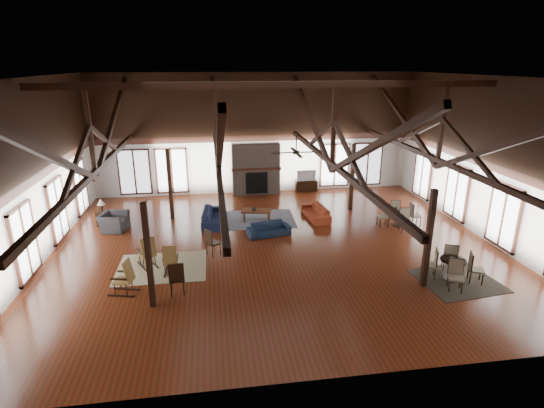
{
  "coord_description": "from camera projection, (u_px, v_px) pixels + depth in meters",
  "views": [
    {
      "loc": [
        -2.21,
        -14.18,
        6.47
      ],
      "look_at": [
        0.0,
        1.0,
        1.31
      ],
      "focal_mm": 28.0,
      "sensor_mm": 36.0,
      "label": 1
    }
  ],
  "objects": [
    {
      "name": "cup_near",
      "position": [
        452.0,
        259.0,
        12.99
      ],
      "size": [
        0.15,
        0.15,
        0.09
      ],
      "primitive_type": "imported",
      "rotation": [
        0.0,
        0.0,
        0.31
      ],
      "color": "#B2B2B2",
      "rests_on": "cafe_table_near"
    },
    {
      "name": "tv_console",
      "position": [
        306.0,
        186.0,
        22.27
      ],
      "size": [
        1.13,
        0.42,
        0.56
      ],
      "primitive_type": "cube",
      "color": "black",
      "rests_on": "floor"
    },
    {
      "name": "side_chair_a",
      "position": [
        211.0,
        240.0,
        14.74
      ],
      "size": [
        0.58,
        0.58,
        0.98
      ],
      "rotation": [
        0.0,
        0.0,
        -0.94
      ],
      "color": "black",
      "rests_on": "floor"
    },
    {
      "name": "cup_far",
      "position": [
        399.0,
        209.0,
        17.41
      ],
      "size": [
        0.14,
        0.14,
        0.11
      ],
      "primitive_type": "imported",
      "rotation": [
        0.0,
        0.0,
        -0.01
      ],
      "color": "#B2B2B2",
      "rests_on": "cafe_table_far"
    },
    {
      "name": "sofa_orange",
      "position": [
        316.0,
        212.0,
        18.35
      ],
      "size": [
        1.97,
        0.94,
        0.56
      ],
      "primitive_type": "imported",
      "rotation": [
        0.0,
        0.0,
        -1.46
      ],
      "color": "#98361D",
      "rests_on": "floor"
    },
    {
      "name": "cafe_table_far",
      "position": [
        399.0,
        215.0,
        17.46
      ],
      "size": [
        1.82,
        1.82,
        0.95
      ],
      "rotation": [
        0.0,
        0.0,
        -0.06
      ],
      "color": "black",
      "rests_on": "floor"
    },
    {
      "name": "rug_dark",
      "position": [
        457.0,
        281.0,
        13.18
      ],
      "size": [
        2.54,
        2.36,
        0.01
      ],
      "primitive_type": "cube",
      "rotation": [
        0.0,
        0.0,
        0.11
      ],
      "color": "black",
      "rests_on": "floor"
    },
    {
      "name": "vase",
      "position": [
        254.0,
        209.0,
        17.88
      ],
      "size": [
        0.21,
        0.21,
        0.2
      ],
      "primitive_type": "imported",
      "rotation": [
        0.0,
        0.0,
        0.1
      ],
      "color": "#B2B2B2",
      "rests_on": "coffee_table"
    },
    {
      "name": "side_table_lamp",
      "position": [
        103.0,
        215.0,
        17.55
      ],
      "size": [
        0.45,
        0.45,
        1.15
      ],
      "color": "black",
      "rests_on": "floor"
    },
    {
      "name": "cafe_table_near",
      "position": [
        453.0,
        266.0,
        13.12
      ],
      "size": [
        1.84,
        1.84,
        0.95
      ],
      "rotation": [
        0.0,
        0.0,
        -0.39
      ],
      "color": "black",
      "rests_on": "floor"
    },
    {
      "name": "coffee_table",
      "position": [
        256.0,
        211.0,
        18.03
      ],
      "size": [
        1.36,
        0.88,
        0.48
      ],
      "rotation": [
        0.0,
        0.0,
        -0.21
      ],
      "color": "brown",
      "rests_on": "floor"
    },
    {
      "name": "side_chair_b",
      "position": [
        177.0,
        276.0,
        12.22
      ],
      "size": [
        0.47,
        0.47,
        1.04
      ],
      "rotation": [
        0.0,
        0.0,
        0.08
      ],
      "color": "black",
      "rests_on": "floor"
    },
    {
      "name": "wall_right",
      "position": [
        488.0,
        160.0,
        15.81
      ],
      "size": [
        0.02,
        14.0,
        6.0
      ],
      "primitive_type": "cube",
      "color": "silver",
      "rests_on": "floor"
    },
    {
      "name": "post_grid",
      "position": [
        276.0,
        207.0,
        15.18
      ],
      "size": [
        8.16,
        7.16,
        3.05
      ],
      "color": "black",
      "rests_on": "floor"
    },
    {
      "name": "rocking_chair_b",
      "position": [
        170.0,
        260.0,
        13.5
      ],
      "size": [
        0.45,
        0.78,
        0.99
      ],
      "rotation": [
        0.0,
        0.0,
        -0.04
      ],
      "color": "olive",
      "rests_on": "floor"
    },
    {
      "name": "wall_back",
      "position": [
        255.0,
        134.0,
        21.28
      ],
      "size": [
        16.0,
        0.02,
        6.0
      ],
      "primitive_type": "cube",
      "color": "silver",
      "rests_on": "floor"
    },
    {
      "name": "floor",
      "position": [
        276.0,
        246.0,
        15.67
      ],
      "size": [
        16.0,
        16.0,
        0.0
      ],
      "primitive_type": "plane",
      "color": "maroon",
      "rests_on": "ground"
    },
    {
      "name": "ceiling",
      "position": [
        276.0,
        77.0,
        13.76
      ],
      "size": [
        16.0,
        14.0,
        0.02
      ],
      "primitive_type": "cube",
      "color": "black",
      "rests_on": "wall_back"
    },
    {
      "name": "sofa_navy_front",
      "position": [
        269.0,
        229.0,
        16.59
      ],
      "size": [
        1.78,
        1.02,
        0.49
      ],
      "primitive_type": "imported",
      "rotation": [
        0.0,
        0.0,
        0.23
      ],
      "color": "#15233B",
      "rests_on": "floor"
    },
    {
      "name": "rug_navy",
      "position": [
        258.0,
        219.0,
        18.32
      ],
      "size": [
        3.21,
        2.47,
        0.01
      ],
      "primitive_type": "cube",
      "rotation": [
        0.0,
        0.0,
        -0.04
      ],
      "color": "navy",
      "rests_on": "floor"
    },
    {
      "name": "fireplace",
      "position": [
        256.0,
        169.0,
        21.51
      ],
      "size": [
        2.5,
        0.69,
        2.6
      ],
      "color": "#746458",
      "rests_on": "floor"
    },
    {
      "name": "wall_left",
      "position": [
        30.0,
        175.0,
        13.62
      ],
      "size": [
        0.02,
        14.0,
        6.0
      ],
      "primitive_type": "cube",
      "color": "silver",
      "rests_on": "floor"
    },
    {
      "name": "wall_front",
      "position": [
        332.0,
        252.0,
        8.15
      ],
      "size": [
        16.0,
        0.02,
        6.0
      ],
      "primitive_type": "cube",
      "color": "silver",
      "rests_on": "floor"
    },
    {
      "name": "sofa_navy_left",
      "position": [
        213.0,
        217.0,
        17.77
      ],
      "size": [
        2.16,
        1.01,
        0.61
      ],
      "primitive_type": "imported",
      "rotation": [
        0.0,
        0.0,
        1.48
      ],
      "color": "#141B38",
      "rests_on": "floor"
    },
    {
      "name": "rug_tan",
      "position": [
        162.0,
        267.0,
        14.04
      ],
      "size": [
        2.89,
        2.28,
        0.01
      ],
      "primitive_type": "cube",
      "rotation": [
        0.0,
        0.0,
        -0.01
      ],
      "color": "#C5B688",
      "rests_on": "floor"
    },
    {
      "name": "armchair",
      "position": [
        114.0,
        222.0,
        17.06
      ],
      "size": [
        1.26,
        1.16,
        0.71
      ],
      "primitive_type": "imported",
      "rotation": [
        0.0,
        0.0,
        1.36
      ],
      "color": "#313033",
      "rests_on": "floor"
    },
    {
      "name": "roof_truss",
      "position": [
        276.0,
        137.0,
        14.38
      ],
      "size": [
        15.6,
        14.07,
        3.14
      ],
      "color": "black",
      "rests_on": "wall_back"
    },
    {
      "name": "television",
      "position": [
        306.0,
        175.0,
        22.09
      ],
      "size": [
        1.0,
        0.17,
        0.57
      ],
      "primitive_type": "imported",
      "rotation": [
        0.0,
        0.0,
        0.04
      ],
      "color": "#B2B2B2",
      "rests_on": "tv_console"
    },
    {
      "name": "ceiling_fan",
      "position": [
        296.0,
        151.0,
        13.61
      ],
      "size": [
        1.6,
        1.6,
        0.75
      ],
      "color": "black",
      "rests_on": "roof_truss"
    },
    {
      "name": "rocking_chair_c",
      "position": [
        126.0,
        278.0,
        12.32
      ],
      "size": [
        0.9,
        0.62,
        1.07
      ],
      "rotation": [
        0.0,
        0.0,
        1.34
      ],
      "color": "olive",
      "rests_on": "floor"
    },
    {
      "name": "rocking_chair_a",
      "position": [
        148.0,
        253.0,
        13.92
      ],
      "size": [
        0.77,
        0.93,
        1.07
      ],
      "rotation": [
        0.0,
        0.0,
        0.48
      ],
      "color": "olive",
      "rests_on": "floor"
    }
  ]
}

